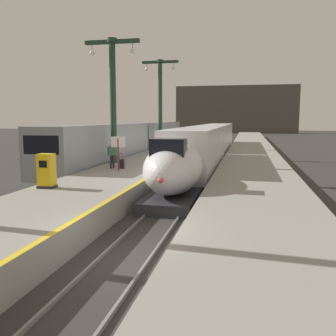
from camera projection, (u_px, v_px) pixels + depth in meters
The scene contains 17 objects.
ground_plane at pixel (124, 261), 11.00m from camera, with size 260.00×260.00×0.00m, color #33302D.
platform_left at pixel (167, 157), 35.75m from camera, with size 4.80×110.00×1.05m, color gray.
platform_right at pixel (252, 159), 34.06m from camera, with size 4.80×110.00×1.05m, color gray.
platform_left_safety_stripe at pixel (191, 152), 35.21m from camera, with size 0.20×107.80×0.01m, color yellow.
rail_main_left at pixel (204, 160), 37.79m from camera, with size 0.08×110.00×0.12m, color slate.
rail_main_right at pixel (219, 160), 37.48m from camera, with size 0.08×110.00×0.12m, color slate.
rail_secondary_left at pixel (130, 158), 39.49m from camera, with size 0.08×110.00×0.12m, color slate.
rail_secondary_right at pixel (143, 158), 39.17m from camera, with size 0.08×110.00×0.12m, color slate.
highspeed_train_main at pixel (207, 145), 32.94m from camera, with size 2.92×37.35×3.60m.
regional_train_adjacent at pixel (135, 139), 38.70m from camera, with size 2.85×36.60×3.80m.
station_column_mid at pixel (113, 89), 25.91m from camera, with size 4.00×0.68×8.78m.
station_column_far at pixel (160, 96), 39.91m from camera, with size 4.00×0.68×9.53m.
passenger_near_edge at pixel (112, 153), 23.61m from camera, with size 0.56×0.30×1.69m.
rolling_suitcase at pixel (121, 164), 23.66m from camera, with size 0.40×0.22×0.98m.
ticket_machine_yellow at pixel (47, 172), 16.96m from camera, with size 0.76×0.62×1.60m.
departure_info_board at pixel (118, 147), 22.36m from camera, with size 0.90×0.10×2.12m.
terminus_back_wall at pixel (236, 109), 108.86m from camera, with size 36.00×2.00×14.00m, color #4C4742.
Camera 1 is at (3.52, -10.01, 4.26)m, focal length 39.07 mm.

